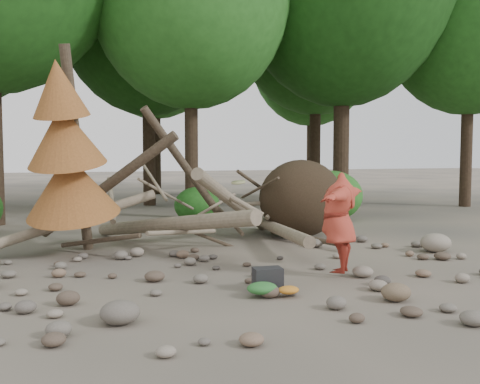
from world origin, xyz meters
name	(u,v)px	position (x,y,z in m)	size (l,w,h in m)	color
ground	(275,282)	(0.00, 0.00, 0.00)	(120.00, 120.00, 0.00)	#514C44
deadfall_pile	(281,201)	(2.02, 4.24, 0.95)	(8.55, 5.24, 3.30)	#332619
dead_conifer	(67,154)	(-3.12, 3.37, 2.11)	(2.06, 2.16, 4.35)	#4C3F30
bush_mid	(197,205)	(0.80, 7.80, 0.56)	(1.40, 1.40, 1.12)	#24641C
bush_right	(331,196)	(5.00, 7.00, 0.80)	(2.00, 2.00, 1.60)	#2E7624
frisbee_thrower	(339,223)	(1.19, 0.00, 0.94)	(2.71, 1.90, 1.73)	#AF3627
backpack	(268,281)	(-0.32, -0.43, 0.15)	(0.44, 0.29, 0.29)	black
cloth_green	(262,291)	(-0.55, -0.79, 0.09)	(0.46, 0.39, 0.17)	#29682B
cloth_orange	(289,293)	(-0.19, -0.91, 0.06)	(0.32, 0.26, 0.12)	#C07320
boulder_front_left	(120,312)	(-2.69, -1.35, 0.15)	(0.50, 0.45, 0.30)	#655D54
boulder_front_right	(396,292)	(1.18, -1.63, 0.13)	(0.44, 0.39, 0.26)	brown
boulder_mid_right	(436,243)	(4.38, 1.36, 0.20)	(0.67, 0.61, 0.40)	gray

